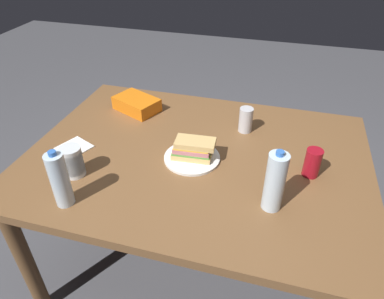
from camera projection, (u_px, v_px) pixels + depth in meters
name	position (u px, v px, depth m)	size (l,w,h in m)	color
ground_plane	(196.00, 260.00, 1.97)	(8.00, 8.00, 0.00)	#4C4C51
dining_table	(197.00, 170.00, 1.59)	(1.49, 1.09, 0.75)	brown
paper_plate	(192.00, 158.00, 1.51)	(0.24, 0.24, 0.01)	white
sandwich	(193.00, 149.00, 1.48)	(0.19, 0.11, 0.08)	#DBB26B
soda_can_red	(312.00, 163.00, 1.39)	(0.07, 0.07, 0.12)	maroon
chip_bag	(137.00, 104.00, 1.85)	(0.23, 0.15, 0.07)	orange
water_bottle_tall	(60.00, 180.00, 1.23)	(0.07, 0.07, 0.23)	silver
plastic_cup_stack	(73.00, 161.00, 1.39)	(0.08, 0.08, 0.13)	silver
water_bottle_spare	(275.00, 182.00, 1.21)	(0.07, 0.07, 0.25)	silver
soda_can_silver	(246.00, 120.00, 1.66)	(0.07, 0.07, 0.12)	silver
paper_napkin	(74.00, 148.00, 1.58)	(0.13, 0.13, 0.01)	white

